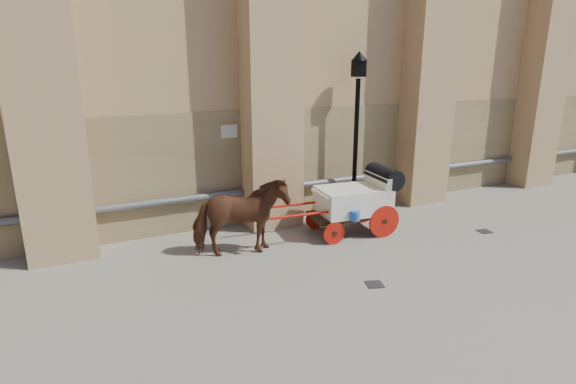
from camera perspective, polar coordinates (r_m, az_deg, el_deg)
ground at (r=9.66m, az=12.32°, el=-9.66°), size 90.00×90.00×0.00m
horse at (r=9.91m, az=-6.04°, el=-3.26°), size 2.19×1.26×1.74m
carriage at (r=11.35m, az=8.82°, el=-0.80°), size 3.84×1.41×1.65m
street_lamp at (r=12.51m, az=8.66°, el=7.76°), size 0.42×0.42×4.46m
drain_grate_near at (r=9.02m, az=10.95°, el=-11.44°), size 0.41×0.41×0.01m
drain_grate_far at (r=12.55m, az=23.67°, el=-4.60°), size 0.36×0.36×0.01m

